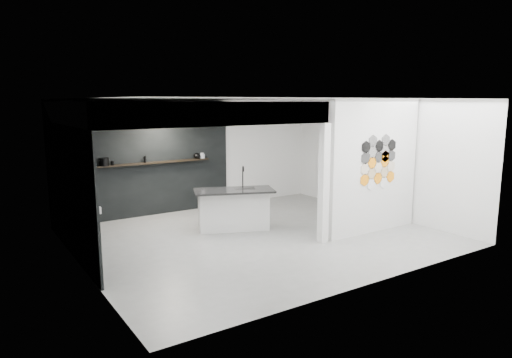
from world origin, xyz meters
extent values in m
cube|color=slate|center=(0.00, 0.00, -0.01)|extent=(7.00, 6.00, 0.01)
cube|color=silver|center=(2.23, -1.00, 1.40)|extent=(2.45, 0.15, 2.80)
cube|color=black|center=(-1.30, 2.97, 1.18)|extent=(4.40, 0.04, 2.35)
cube|color=black|center=(-3.47, 1.00, 1.18)|extent=(0.04, 4.00, 2.35)
cube|color=silver|center=(-1.30, 1.00, 2.55)|extent=(4.40, 4.00, 0.40)
cube|color=silver|center=(0.82, -1.00, 1.18)|extent=(0.16, 0.16, 2.35)
cube|color=silver|center=(-1.30, -0.92, 2.55)|extent=(4.40, 0.16, 0.40)
cube|color=silver|center=(-3.24, 0.80, 0.85)|extent=(0.40, 0.60, 0.12)
cube|color=black|center=(-1.20, 2.87, 1.30)|extent=(3.00, 0.15, 0.04)
cube|color=silver|center=(-0.18, 0.76, 0.43)|extent=(1.59, 1.07, 0.86)
cube|color=black|center=(-0.21, 0.69, 0.88)|extent=(1.85, 1.33, 0.04)
cube|color=black|center=(0.07, 0.71, 0.89)|extent=(0.56, 0.52, 0.01)
cylinder|color=black|center=(0.14, 0.90, 1.09)|extent=(0.03, 0.03, 0.40)
torus|color=black|center=(0.12, 0.84, 1.29)|extent=(0.07, 0.14, 0.14)
cylinder|color=black|center=(-2.32, 2.87, 1.41)|extent=(0.26, 0.26, 0.18)
ellipsoid|color=black|center=(0.00, 2.87, 1.39)|extent=(0.21, 0.21, 0.15)
cylinder|color=gray|center=(0.15, 2.87, 1.37)|extent=(0.14, 0.14, 0.10)
cylinder|color=gray|center=(0.15, 2.87, 1.39)|extent=(0.12, 0.12, 0.14)
cylinder|color=black|center=(-1.36, 2.87, 1.40)|extent=(0.06, 0.06, 0.15)
cylinder|color=black|center=(-2.13, 2.87, 1.36)|extent=(0.08, 0.08, 0.09)
cylinder|color=orange|center=(1.86, -1.09, 1.16)|extent=(0.26, 0.02, 0.26)
cylinder|color=beige|center=(1.86, -1.09, 1.39)|extent=(0.26, 0.02, 0.26)
cylinder|color=#2D2D2D|center=(1.86, -1.09, 1.61)|extent=(0.26, 0.02, 0.26)
cylinder|color=black|center=(1.86, -1.09, 1.84)|extent=(0.26, 0.02, 0.26)
cylinder|color=white|center=(2.06, -1.09, 1.05)|extent=(0.26, 0.02, 0.26)
cylinder|color=tan|center=(2.06, -1.09, 1.27)|extent=(0.26, 0.02, 0.26)
cylinder|color=orange|center=(2.06, -1.09, 1.50)|extent=(0.26, 0.02, 0.26)
cylinder|color=silver|center=(2.06, -1.09, 1.73)|extent=(0.26, 0.02, 0.26)
cylinder|color=black|center=(2.06, -1.09, 1.95)|extent=(0.26, 0.02, 0.26)
cylinder|color=orange|center=(2.25, -1.09, 1.16)|extent=(0.26, 0.02, 0.26)
cylinder|color=beige|center=(2.25, -1.09, 1.39)|extent=(0.26, 0.02, 0.26)
cylinder|color=#2D2D2D|center=(2.25, -1.09, 1.61)|extent=(0.26, 0.02, 0.26)
cylinder|color=black|center=(2.25, -1.09, 1.84)|extent=(0.26, 0.02, 0.26)
cylinder|color=white|center=(2.44, -1.09, 1.05)|extent=(0.26, 0.02, 0.26)
cylinder|color=tan|center=(2.44, -1.09, 1.27)|extent=(0.26, 0.02, 0.26)
cylinder|color=orange|center=(2.44, -1.09, 1.50)|extent=(0.26, 0.02, 0.26)
cylinder|color=silver|center=(2.44, -1.09, 1.73)|extent=(0.26, 0.02, 0.26)
cylinder|color=black|center=(2.44, -1.09, 1.95)|extent=(0.26, 0.02, 0.26)
cylinder|color=orange|center=(2.64, -1.09, 1.16)|extent=(0.26, 0.02, 0.26)
cylinder|color=beige|center=(2.64, -1.09, 1.39)|extent=(0.26, 0.02, 0.26)
cylinder|color=#2D2D2D|center=(2.64, -1.09, 1.61)|extent=(0.26, 0.02, 0.26)
cylinder|color=black|center=(2.64, -1.09, 1.84)|extent=(0.26, 0.02, 0.26)
cylinder|color=orange|center=(2.44, -1.09, 1.61)|extent=(0.26, 0.02, 0.26)
camera|label=1|loc=(-5.09, -7.54, 2.75)|focal=32.00mm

